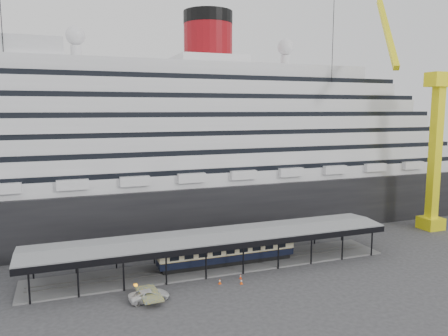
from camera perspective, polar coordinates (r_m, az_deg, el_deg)
The scene contains 9 objects.
ground at distance 64.57m, azimuth 0.42°, elevation -14.24°, with size 200.00×200.00×0.00m, color #323235.
cruise_ship at distance 90.69m, azimuth -6.81°, elevation 4.00°, with size 130.00×30.00×43.90m.
platform_canopy at distance 68.15m, azimuth -1.11°, elevation -10.92°, with size 56.00×9.18×5.30m.
crane_yellow at distance 95.53m, azimuth 25.39°, elevation 4.47°, with size 23.83×18.78×47.60m.
port_truck at distance 58.37m, azimuth -9.75°, elevation -16.07°, with size 2.36×5.11×1.42m, color silver.
pullman_carriage at distance 68.70m, azimuth 0.42°, elevation -10.55°, with size 21.83×3.06×21.43m.
traffic_cone_left at distance 62.62m, azimuth -0.55°, elevation -14.57°, with size 0.53×0.53×0.79m.
traffic_cone_mid at distance 62.63m, azimuth 2.28°, elevation -14.58°, with size 0.41×0.41×0.77m.
traffic_cone_right at distance 64.46m, azimuth 2.17°, elevation -13.97°, with size 0.39×0.39×0.66m.
Camera 1 is at (-21.43, -55.92, 24.14)m, focal length 35.00 mm.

